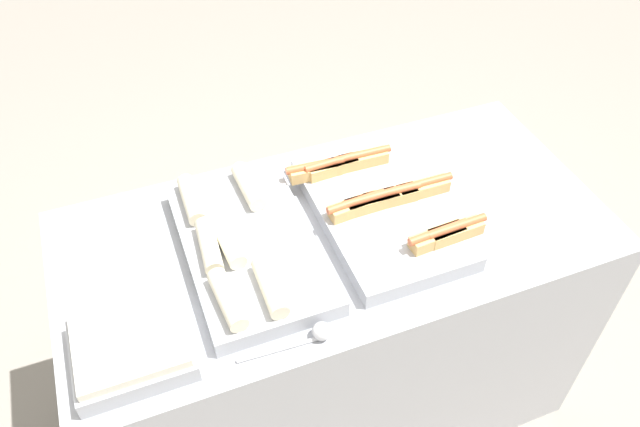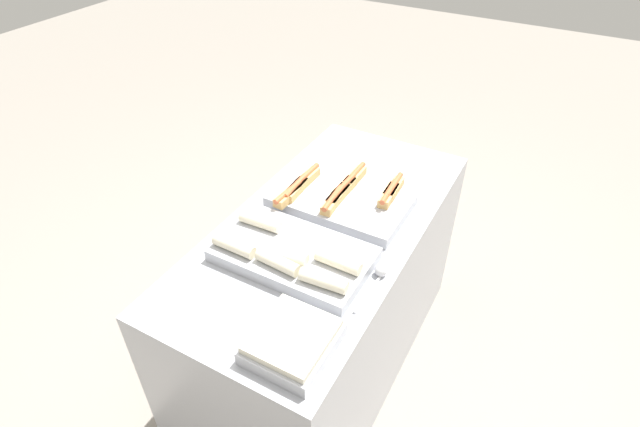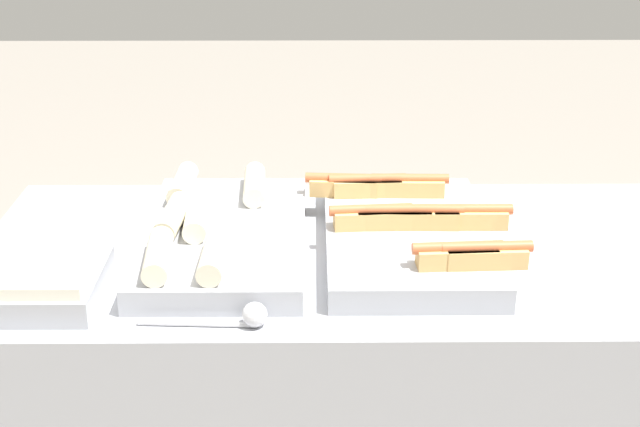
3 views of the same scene
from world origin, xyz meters
TOP-DOWN VIEW (x-y plane):
  - ground_plane at (0.00, 0.00)m, footprint 12.00×12.00m
  - counter at (0.00, 0.00)m, footprint 1.50×0.72m
  - tray_hotdogs at (0.13, 0.00)m, footprint 0.42×0.55m
  - tray_wraps at (-0.25, 0.00)m, footprint 0.32×0.55m
  - tray_side_front at (-0.58, -0.20)m, footprint 0.26×0.23m
  - serving_spoon_near at (-0.18, -0.31)m, footprint 0.23×0.04m

SIDE VIEW (x-z plane):
  - ground_plane at x=0.00m, z-range 0.00..0.00m
  - counter at x=0.00m, z-range 0.00..0.88m
  - serving_spoon_near at x=-0.18m, z-range 0.88..0.92m
  - tray_wraps at x=-0.25m, z-range 0.87..0.96m
  - tray_side_front at x=-0.58m, z-range 0.88..0.95m
  - tray_hotdogs at x=0.13m, z-range 0.87..0.97m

